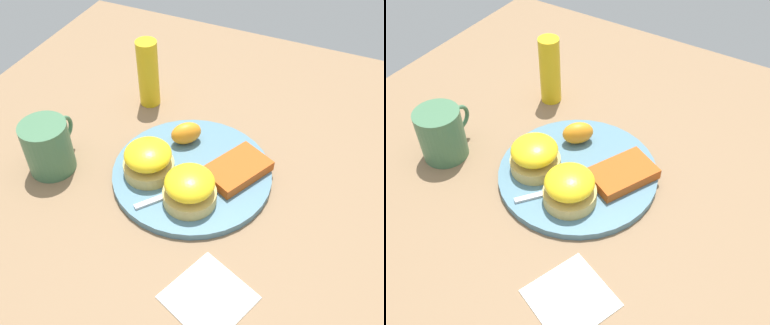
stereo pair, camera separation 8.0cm
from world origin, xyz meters
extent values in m
plane|color=#846647|center=(0.00, 0.00, 0.00)|extent=(1.10, 1.10, 0.00)
cylinder|color=slate|center=(0.00, 0.00, 0.01)|extent=(0.29, 0.29, 0.01)
cylinder|color=tan|center=(-0.04, 0.07, 0.03)|extent=(0.09, 0.09, 0.02)
ellipsoid|color=yellow|center=(-0.04, 0.07, 0.06)|extent=(0.08, 0.08, 0.04)
cylinder|color=tan|center=(-0.07, -0.03, 0.03)|extent=(0.09, 0.09, 0.02)
ellipsoid|color=yellow|center=(-0.07, -0.03, 0.06)|extent=(0.08, 0.08, 0.04)
cube|color=#B84F19|center=(0.03, -0.08, 0.02)|extent=(0.14, 0.12, 0.02)
ellipsoid|color=orange|center=(0.07, 0.04, 0.04)|extent=(0.07, 0.07, 0.04)
cube|color=silver|center=(-0.07, 0.01, 0.02)|extent=(0.10, 0.09, 0.00)
cube|color=silver|center=(0.04, -0.08, 0.02)|extent=(0.05, 0.05, 0.00)
cylinder|color=#42704C|center=(-0.09, 0.25, 0.05)|extent=(0.09, 0.09, 0.10)
torus|color=#42704C|center=(-0.04, 0.25, 0.06)|extent=(0.05, 0.01, 0.05)
cube|color=white|center=(-0.21, -0.12, 0.00)|extent=(0.14, 0.14, 0.00)
cylinder|color=gold|center=(0.17, 0.17, 0.07)|extent=(0.04, 0.04, 0.15)
camera|label=1|loc=(-0.52, -0.23, 0.60)|focal=42.00mm
camera|label=2|loc=(-0.48, -0.30, 0.60)|focal=42.00mm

